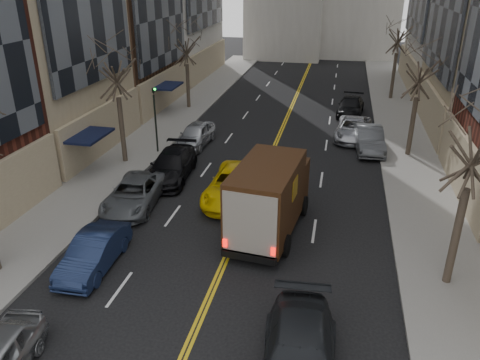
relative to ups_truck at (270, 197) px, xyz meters
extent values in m
cube|color=slate|center=(-10.42, 13.49, -1.72)|extent=(4.00, 66.00, 0.15)
cube|color=slate|center=(7.58, 13.49, -1.72)|extent=(4.00, 66.00, 0.15)
cube|color=black|center=(-11.42, 4.49, 0.61)|extent=(2.00, 3.00, 0.15)
cube|color=black|center=(-12.32, 4.49, -0.44)|extent=(0.20, 3.00, 2.50)
cube|color=black|center=(-11.42, 17.49, 0.61)|extent=(2.00, 3.00, 0.15)
cube|color=black|center=(-12.32, 17.49, -0.44)|extent=(0.20, 3.00, 2.50)
cylinder|color=#382D23|center=(-10.22, 6.49, 0.38)|extent=(0.30, 0.30, 4.05)
cylinder|color=#382D23|center=(-10.22, 19.49, 0.20)|extent=(0.30, 0.30, 3.69)
cylinder|color=#382D23|center=(7.38, -2.51, 0.34)|extent=(0.30, 0.30, 3.96)
cylinder|color=#382D23|center=(7.38, 11.49, 0.25)|extent=(0.30, 0.30, 3.78)
cylinder|color=#382D23|center=(7.38, 26.49, 0.43)|extent=(0.30, 0.30, 4.14)
cylinder|color=black|center=(-8.82, 8.49, 0.26)|extent=(0.12, 0.12, 3.80)
imported|color=black|center=(-8.82, 8.49, 2.61)|extent=(0.15, 0.18, 0.90)
sphere|color=#0CE526|center=(-8.67, 8.39, 2.56)|extent=(0.14, 0.14, 0.14)
cube|color=black|center=(0.00, 0.00, -1.23)|extent=(2.93, 6.71, 0.31)
cube|color=black|center=(0.26, 2.37, -0.22)|extent=(2.56, 1.98, 2.14)
cube|color=black|center=(-0.06, -0.56, 0.24)|extent=(2.97, 5.22, 3.05)
cube|color=black|center=(-0.34, -3.12, -1.23)|extent=(2.35, 0.44, 0.31)
cube|color=red|center=(-1.35, -3.03, -0.78)|extent=(0.19, 0.08, 0.36)
cube|color=red|center=(0.67, -3.25, -0.78)|extent=(0.19, 0.08, 0.36)
cube|color=gold|center=(-1.29, -0.37, 0.85)|extent=(0.14, 0.91, 0.92)
cube|color=gold|center=(1.18, -0.64, 0.85)|extent=(0.14, 0.91, 0.92)
cylinder|color=black|center=(-0.96, 2.25, -1.31)|extent=(0.39, 1.00, 0.98)
cylinder|color=black|center=(1.42, 1.99, -1.31)|extent=(0.39, 1.00, 0.98)
cylinder|color=black|center=(-1.38, -1.59, -1.31)|extent=(0.39, 1.00, 0.98)
cylinder|color=black|center=(1.00, -1.85, -1.31)|extent=(0.39, 1.00, 0.98)
imported|color=black|center=(2.22, -8.43, -0.99)|extent=(2.62, 5.70, 1.61)
cube|color=black|center=(2.22, -7.62, -0.32)|extent=(0.13, 0.04, 0.09)
cube|color=blue|center=(2.22, -7.65, -0.32)|extent=(0.10, 0.01, 0.06)
imported|color=yellow|center=(-2.32, 3.02, -1.00)|extent=(2.66, 5.72, 1.59)
imported|color=black|center=(-0.96, 5.02, -0.83)|extent=(0.60, 0.78, 1.93)
imported|color=#121D3A|center=(-6.52, -4.35, -1.08)|extent=(1.62, 4.36, 1.42)
imported|color=#52565B|center=(-7.17, 1.07, -1.09)|extent=(2.75, 5.24, 1.41)
imported|color=black|center=(-6.52, 4.89, -1.01)|extent=(2.62, 5.55, 1.57)
imported|color=#B9BCC1|center=(-6.81, 10.54, -1.02)|extent=(2.05, 4.62, 1.54)
imported|color=#46494D|center=(4.88, 12.06, -0.99)|extent=(2.09, 4.99, 1.60)
imported|color=#A9AAB0|center=(3.87, 14.33, -1.07)|extent=(2.80, 5.38, 1.45)
imported|color=black|center=(3.68, 20.49, -1.08)|extent=(2.44, 5.11, 1.44)
camera|label=1|loc=(2.71, -18.82, 9.42)|focal=35.00mm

